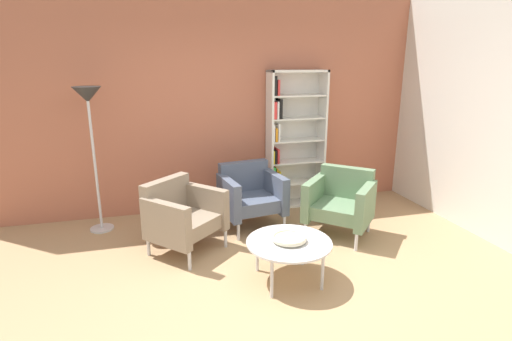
{
  "coord_description": "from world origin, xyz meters",
  "views": [
    {
      "loc": [
        -0.89,
        -2.89,
        2.03
      ],
      "look_at": [
        0.11,
        0.84,
        0.95
      ],
      "focal_mm": 27.89,
      "sensor_mm": 36.0,
      "label": 1
    }
  ],
  "objects_px": {
    "armchair_spare_guest": "(250,194)",
    "armchair_by_bookshelf": "(182,215)",
    "floor_lamp_torchiere": "(89,112)",
    "armchair_near_window": "(341,201)",
    "bookshelf_tall": "(291,140)",
    "decorative_bowl": "(289,238)",
    "coffee_table_low": "(289,244)"
  },
  "relations": [
    {
      "from": "armchair_spare_guest",
      "to": "armchair_by_bookshelf",
      "type": "height_order",
      "value": "same"
    },
    {
      "from": "coffee_table_low",
      "to": "armchair_near_window",
      "type": "xyz_separation_m",
      "value": [
        0.95,
        0.84,
        0.04
      ]
    },
    {
      "from": "armchair_spare_guest",
      "to": "floor_lamp_torchiere",
      "type": "bearing_deg",
      "value": 160.73
    },
    {
      "from": "armchair_near_window",
      "to": "armchair_by_bookshelf",
      "type": "height_order",
      "value": "same"
    },
    {
      "from": "bookshelf_tall",
      "to": "armchair_by_bookshelf",
      "type": "height_order",
      "value": "bookshelf_tall"
    },
    {
      "from": "decorative_bowl",
      "to": "coffee_table_low",
      "type": "bearing_deg",
      "value": 180.0
    },
    {
      "from": "bookshelf_tall",
      "to": "armchair_by_bookshelf",
      "type": "relative_size",
      "value": 2.0
    },
    {
      "from": "floor_lamp_torchiere",
      "to": "armchair_spare_guest",
      "type": "bearing_deg",
      "value": -10.75
    },
    {
      "from": "armchair_near_window",
      "to": "bookshelf_tall",
      "type": "bearing_deg",
      "value": 144.75
    },
    {
      "from": "coffee_table_low",
      "to": "decorative_bowl",
      "type": "relative_size",
      "value": 2.5
    },
    {
      "from": "armchair_spare_guest",
      "to": "floor_lamp_torchiere",
      "type": "xyz_separation_m",
      "value": [
        -1.81,
        0.34,
        1.03
      ]
    },
    {
      "from": "coffee_table_low",
      "to": "armchair_by_bookshelf",
      "type": "height_order",
      "value": "armchair_by_bookshelf"
    },
    {
      "from": "armchair_near_window",
      "to": "armchair_by_bookshelf",
      "type": "xyz_separation_m",
      "value": [
        -1.85,
        0.06,
        0.0
      ]
    },
    {
      "from": "bookshelf_tall",
      "to": "armchair_near_window",
      "type": "height_order",
      "value": "bookshelf_tall"
    },
    {
      "from": "decorative_bowl",
      "to": "floor_lamp_torchiere",
      "type": "height_order",
      "value": "floor_lamp_torchiere"
    },
    {
      "from": "decorative_bowl",
      "to": "armchair_spare_guest",
      "type": "distance_m",
      "value": 1.37
    },
    {
      "from": "armchair_near_window",
      "to": "floor_lamp_torchiere",
      "type": "relative_size",
      "value": 0.55
    },
    {
      "from": "decorative_bowl",
      "to": "armchair_near_window",
      "type": "xyz_separation_m",
      "value": [
        0.95,
        0.84,
        -0.02
      ]
    },
    {
      "from": "armchair_near_window",
      "to": "armchair_spare_guest",
      "type": "xyz_separation_m",
      "value": [
        -0.97,
        0.53,
        0.0
      ]
    },
    {
      "from": "armchair_by_bookshelf",
      "to": "floor_lamp_torchiere",
      "type": "bearing_deg",
      "value": 96.27
    },
    {
      "from": "armchair_spare_guest",
      "to": "bookshelf_tall",
      "type": "bearing_deg",
      "value": 30.14
    },
    {
      "from": "armchair_spare_guest",
      "to": "armchair_by_bookshelf",
      "type": "relative_size",
      "value": 0.85
    },
    {
      "from": "coffee_table_low",
      "to": "decorative_bowl",
      "type": "distance_m",
      "value": 0.06
    },
    {
      "from": "coffee_table_low",
      "to": "armchair_spare_guest",
      "type": "height_order",
      "value": "armchair_spare_guest"
    },
    {
      "from": "bookshelf_tall",
      "to": "coffee_table_low",
      "type": "relative_size",
      "value": 2.37
    },
    {
      "from": "coffee_table_low",
      "to": "decorative_bowl",
      "type": "bearing_deg",
      "value": 0.0
    },
    {
      "from": "bookshelf_tall",
      "to": "armchair_by_bookshelf",
      "type": "xyz_separation_m",
      "value": [
        -1.63,
        -1.06,
        -0.54
      ]
    },
    {
      "from": "bookshelf_tall",
      "to": "armchair_near_window",
      "type": "distance_m",
      "value": 1.26
    },
    {
      "from": "armchair_spare_guest",
      "to": "decorative_bowl",
      "type": "bearing_deg",
      "value": -97.43
    },
    {
      "from": "coffee_table_low",
      "to": "armchair_near_window",
      "type": "bearing_deg",
      "value": 41.56
    },
    {
      "from": "armchair_near_window",
      "to": "floor_lamp_torchiere",
      "type": "bearing_deg",
      "value": -154.02
    },
    {
      "from": "decorative_bowl",
      "to": "armchair_near_window",
      "type": "distance_m",
      "value": 1.26
    }
  ]
}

